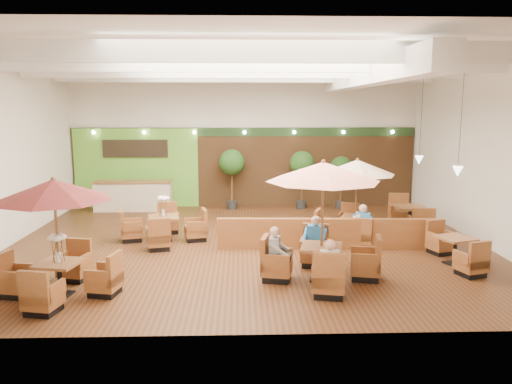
{
  "coord_description": "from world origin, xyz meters",
  "views": [
    {
      "loc": [
        -0.17,
        -14.41,
        4.04
      ],
      "look_at": [
        0.3,
        0.5,
        1.5
      ],
      "focal_mm": 35.0,
      "sensor_mm": 36.0,
      "label": 1
    }
  ],
  "objects_px": {
    "diner_2": "(277,249)",
    "diner_4": "(363,222)",
    "booth_divider": "(330,234)",
    "table_2": "(355,181)",
    "topiary_2": "(341,170)",
    "table_0": "(56,216)",
    "topiary_1": "(302,166)",
    "service_counter": "(133,196)",
    "diner_3": "(363,221)",
    "table_4": "(455,251)",
    "topiary_0": "(232,165)",
    "diner_0": "(329,262)",
    "table_3": "(164,227)",
    "table_1": "(323,200)",
    "diner_1": "(315,236)",
    "table_5": "(410,219)"
  },
  "relations": [
    {
      "from": "table_3",
      "to": "table_5",
      "type": "bearing_deg",
      "value": -6.03
    },
    {
      "from": "topiary_0",
      "to": "diner_0",
      "type": "relative_size",
      "value": 2.91
    },
    {
      "from": "table_3",
      "to": "diner_2",
      "type": "bearing_deg",
      "value": -61.61
    },
    {
      "from": "diner_0",
      "to": "diner_4",
      "type": "bearing_deg",
      "value": 71.33
    },
    {
      "from": "table_5",
      "to": "diner_0",
      "type": "bearing_deg",
      "value": -116.52
    },
    {
      "from": "table_2",
      "to": "topiary_1",
      "type": "height_order",
      "value": "table_2"
    },
    {
      "from": "service_counter",
      "to": "table_4",
      "type": "height_order",
      "value": "service_counter"
    },
    {
      "from": "service_counter",
      "to": "diner_2",
      "type": "relative_size",
      "value": 3.6
    },
    {
      "from": "table_2",
      "to": "diner_3",
      "type": "relative_size",
      "value": 3.17
    },
    {
      "from": "topiary_0",
      "to": "diner_2",
      "type": "relative_size",
      "value": 2.87
    },
    {
      "from": "table_3",
      "to": "topiary_0",
      "type": "bearing_deg",
      "value": 54.29
    },
    {
      "from": "topiary_1",
      "to": "service_counter",
      "type": "bearing_deg",
      "value": -178.29
    },
    {
      "from": "table_5",
      "to": "diner_0",
      "type": "xyz_separation_m",
      "value": [
        -3.67,
        -5.65,
        0.37
      ]
    },
    {
      "from": "table_3",
      "to": "booth_divider",
      "type": "bearing_deg",
      "value": -25.08
    },
    {
      "from": "table_4",
      "to": "diner_3",
      "type": "bearing_deg",
      "value": 122.86
    },
    {
      "from": "table_3",
      "to": "topiary_1",
      "type": "distance_m",
      "value": 6.92
    },
    {
      "from": "table_0",
      "to": "topiary_1",
      "type": "bearing_deg",
      "value": 67.14
    },
    {
      "from": "table_4",
      "to": "diner_4",
      "type": "bearing_deg",
      "value": 122.86
    },
    {
      "from": "topiary_2",
      "to": "diner_4",
      "type": "xyz_separation_m",
      "value": [
        -0.5,
        -5.71,
        -0.81
      ]
    },
    {
      "from": "table_2",
      "to": "topiary_2",
      "type": "bearing_deg",
      "value": 104.48
    },
    {
      "from": "booth_divider",
      "to": "table_5",
      "type": "height_order",
      "value": "table_5"
    },
    {
      "from": "booth_divider",
      "to": "topiary_1",
      "type": "height_order",
      "value": "topiary_1"
    },
    {
      "from": "table_2",
      "to": "diner_1",
      "type": "bearing_deg",
      "value": -100.3
    },
    {
      "from": "service_counter",
      "to": "diner_0",
      "type": "relative_size",
      "value": 3.65
    },
    {
      "from": "diner_4",
      "to": "table_4",
      "type": "bearing_deg",
      "value": -25.5
    },
    {
      "from": "table_3",
      "to": "diner_1",
      "type": "distance_m",
      "value": 4.98
    },
    {
      "from": "service_counter",
      "to": "table_4",
      "type": "distance_m",
      "value": 12.14
    },
    {
      "from": "service_counter",
      "to": "topiary_2",
      "type": "xyz_separation_m",
      "value": [
        8.27,
        0.2,
        0.99
      ]
    },
    {
      "from": "diner_4",
      "to": "table_1",
      "type": "bearing_deg",
      "value": -107.44
    },
    {
      "from": "topiary_1",
      "to": "diner_4",
      "type": "height_order",
      "value": "topiary_1"
    },
    {
      "from": "service_counter",
      "to": "diner_1",
      "type": "distance_m",
      "value": 9.44
    },
    {
      "from": "table_0",
      "to": "topiary_0",
      "type": "relative_size",
      "value": 1.1
    },
    {
      "from": "table_1",
      "to": "topiary_0",
      "type": "height_order",
      "value": "table_1"
    },
    {
      "from": "table_3",
      "to": "table_4",
      "type": "relative_size",
      "value": 1.05
    },
    {
      "from": "topiary_1",
      "to": "diner_0",
      "type": "height_order",
      "value": "topiary_1"
    },
    {
      "from": "table_1",
      "to": "table_5",
      "type": "bearing_deg",
      "value": 63.44
    },
    {
      "from": "diner_2",
      "to": "diner_4",
      "type": "xyz_separation_m",
      "value": [
        2.7,
        2.73,
        -0.02
      ]
    },
    {
      "from": "booth_divider",
      "to": "diner_4",
      "type": "relative_size",
      "value": 8.22
    },
    {
      "from": "booth_divider",
      "to": "topiary_0",
      "type": "xyz_separation_m",
      "value": [
        -2.9,
        5.86,
        1.33
      ]
    },
    {
      "from": "service_counter",
      "to": "booth_divider",
      "type": "distance_m",
      "value": 8.84
    },
    {
      "from": "booth_divider",
      "to": "table_5",
      "type": "relative_size",
      "value": 2.28
    },
    {
      "from": "diner_0",
      "to": "diner_2",
      "type": "distance_m",
      "value": 1.49
    },
    {
      "from": "table_2",
      "to": "topiary_2",
      "type": "distance_m",
      "value": 4.82
    },
    {
      "from": "table_0",
      "to": "topiary_2",
      "type": "distance_m",
      "value": 12.21
    },
    {
      "from": "topiary_1",
      "to": "topiary_2",
      "type": "distance_m",
      "value": 1.59
    },
    {
      "from": "table_0",
      "to": "table_5",
      "type": "relative_size",
      "value": 0.93
    },
    {
      "from": "table_2",
      "to": "table_5",
      "type": "distance_m",
      "value": 2.7
    },
    {
      "from": "table_1",
      "to": "diner_2",
      "type": "relative_size",
      "value": 3.5
    },
    {
      "from": "table_4",
      "to": "diner_2",
      "type": "relative_size",
      "value": 3.11
    },
    {
      "from": "booth_divider",
      "to": "table_1",
      "type": "xyz_separation_m",
      "value": [
        -0.66,
        -2.58,
        1.48
      ]
    }
  ]
}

